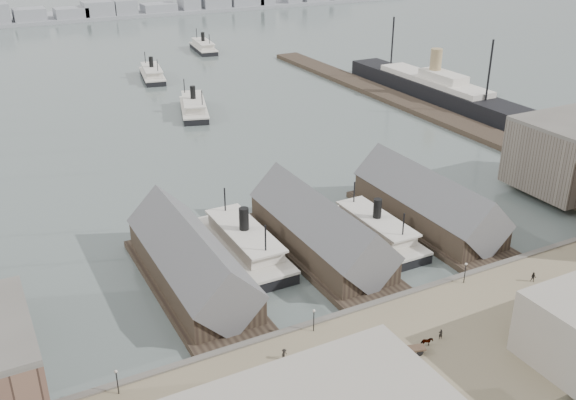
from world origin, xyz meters
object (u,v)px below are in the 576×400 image
ferry_docked_west (245,243)px  horse_cart_right (557,295)px  ocean_steamer (434,88)px  horse_cart_center (423,345)px

ferry_docked_west → horse_cart_right: ferry_docked_west is taller
ferry_docked_west → ocean_steamer: 127.17m
ocean_steamer → horse_cart_center: size_ratio=17.63×
ocean_steamer → horse_cart_right: bearing=-120.7°
ferry_docked_west → ocean_steamer: ocean_steamer is taller
ferry_docked_west → horse_cart_center: (10.00, -41.49, 0.34)m
ocean_steamer → horse_cart_center: (-95.00, -113.24, -0.94)m
horse_cart_right → ferry_docked_west: bearing=48.5°
ferry_docked_west → horse_cart_right: (38.00, -41.30, 0.36)m
ocean_steamer → ferry_docked_west: bearing=-145.7°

